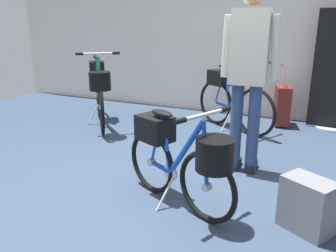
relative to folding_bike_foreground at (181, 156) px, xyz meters
The scene contains 8 objects.
ground_plane 0.55m from the folding_bike_foreground, 168.98° to the right, with size 8.16×8.16×0.00m, color #2D3D51.
back_wall 3.14m from the folding_bike_foreground, 96.70° to the left, with size 8.16×0.10×2.69m, color silver.
folding_bike_foreground is the anchor object (origin of this frame).
display_bike_left 2.16m from the folding_bike_foreground, 95.33° to the left, with size 1.16×0.71×0.91m.
display_bike_right 2.39m from the folding_bike_foreground, 140.04° to the left, with size 0.95×1.18×1.02m.
visitor_near_wall 1.08m from the folding_bike_foreground, 73.00° to the left, with size 0.54×0.29×1.72m.
rolling_suitcase 2.64m from the folding_bike_foreground, 81.16° to the left, with size 0.26×0.39×0.83m.
backpack_on_floor 0.92m from the folding_bike_foreground, ahead, with size 0.39×0.35×0.37m.
Camera 1 is at (1.24, -2.09, 1.36)m, focal length 36.46 mm.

